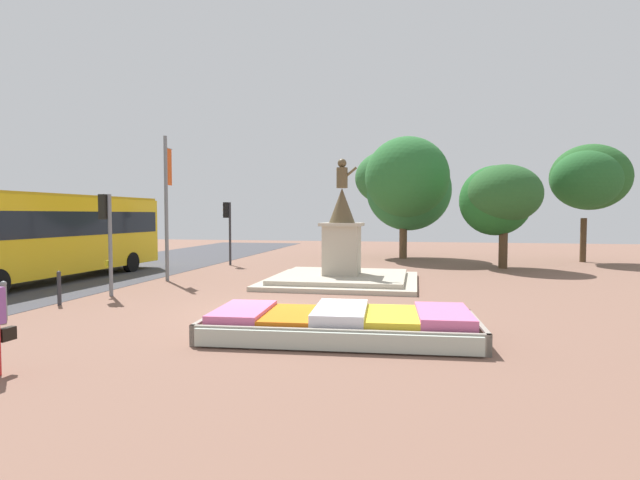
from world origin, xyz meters
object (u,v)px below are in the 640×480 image
Objects in this scene: city_bus at (45,232)px; kerb_bollard_mid_b at (59,287)px; traffic_light_far_corner at (228,221)px; banner_pole at (167,205)px; flower_planter at (342,325)px; traffic_light_mid_block at (107,226)px; statue_monument at (342,263)px; kerb_bollard_mid_a at (4,299)px.

city_bus is 5.89m from kerb_bollard_mid_b.
banner_pole is (-0.07, -6.24, 0.72)m from traffic_light_far_corner.
flower_planter is 9.29m from traffic_light_mid_block.
traffic_light_far_corner is at bearing 89.10° from traffic_light_mid_block.
banner_pole reaches higher than traffic_light_mid_block.
flower_planter is 1.04× the size of statue_monument.
statue_monument is at bearing 6.58° from banner_pole.
statue_monument reaches higher than city_bus.
banner_pole is 7.91m from kerb_bollard_mid_a.
traffic_light_mid_block reaches higher than kerb_bollard_mid_a.
banner_pole reaches higher than kerb_bollard_mid_b.
statue_monument is at bearing 48.79° from kerb_bollard_mid_a.
banner_pole is at bearing 85.03° from kerb_bollard_mid_b.
flower_planter is 6.09× the size of kerb_bollard_mid_a.
flower_planter is at bearing -43.28° from banner_pole.
traffic_light_mid_block is (-8.19, 3.90, 1.99)m from flower_planter.
kerb_bollard_mid_b is at bearing -94.97° from banner_pole.
kerb_bollard_mid_a is (-0.49, -13.74, -1.78)m from traffic_light_far_corner.
city_bus is 7.48m from kerb_bollard_mid_a.
statue_monument is 11.46m from city_bus.
kerb_bollard_mid_b is (-0.39, -1.75, -1.74)m from traffic_light_mid_block.
kerb_bollard_mid_a is (-0.34, -3.77, -1.75)m from traffic_light_mid_block.
statue_monument is at bearing 10.57° from city_bus.
statue_monument is 9.63m from kerb_bollard_mid_b.
city_bus is 12.34× the size of kerb_bollard_mid_a.
traffic_light_far_corner is at bearing 59.49° from city_bus.
traffic_light_mid_block reaches higher than kerb_bollard_mid_b.
kerb_bollard_mid_a reaches higher than flower_planter.
city_bus is at bearing -169.43° from statue_monument.
statue_monument is 0.47× the size of city_bus.
traffic_light_mid_block is at bearing -29.45° from city_bus.
statue_monument is (-1.27, 8.42, 0.50)m from flower_planter.
traffic_light_far_corner is 8.76m from city_bus.
kerb_bollard_mid_a is at bearing -95.11° from traffic_light_mid_block.
flower_planter is at bearing -26.88° from city_bus.
banner_pole is 5.82× the size of kerb_bollard_mid_a.
statue_monument is 1.75× the size of traffic_light_far_corner.
kerb_bollard_mid_b is at bearing 91.50° from kerb_bollard_mid_a.
kerb_bollard_mid_a is 2.02m from kerb_bollard_mid_b.
traffic_light_far_corner reaches higher than kerb_bollard_mid_a.
kerb_bollard_mid_b is (-0.48, -5.47, -2.49)m from banner_pole.
statue_monument reaches higher than kerb_bollard_mid_b.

